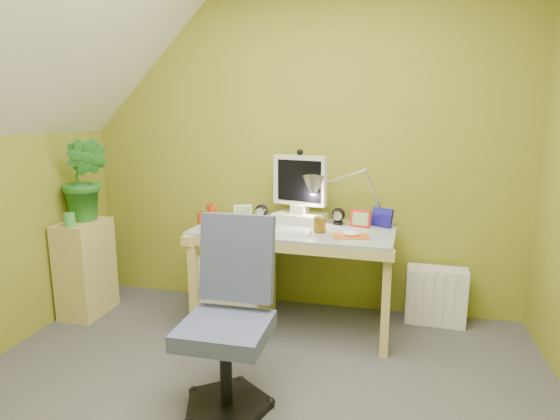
% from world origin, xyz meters
% --- Properties ---
extents(wall_back, '(3.20, 0.01, 2.40)m').
position_xyz_m(wall_back, '(0.00, 1.60, 1.20)').
color(wall_back, olive).
rests_on(wall_back, floor).
extents(desk, '(1.33, 0.72, 0.69)m').
position_xyz_m(desk, '(0.05, 1.20, 0.35)').
color(desk, tan).
rests_on(desk, floor).
extents(monitor, '(0.42, 0.30, 0.51)m').
position_xyz_m(monitor, '(0.05, 1.38, 0.95)').
color(monitor, silver).
rests_on(monitor, desk).
extents(speaker_left, '(0.11, 0.11, 0.11)m').
position_xyz_m(speaker_left, '(-0.22, 1.36, 0.75)').
color(speaker_left, black).
rests_on(speaker_left, desk).
extents(speaker_right, '(0.10, 0.10, 0.11)m').
position_xyz_m(speaker_right, '(0.32, 1.36, 0.75)').
color(speaker_right, black).
rests_on(speaker_right, desk).
extents(keyboard, '(0.42, 0.14, 0.02)m').
position_xyz_m(keyboard, '(-0.03, 1.06, 0.70)').
color(keyboard, white).
rests_on(keyboard, desk).
extents(mousepad, '(0.24, 0.19, 0.01)m').
position_xyz_m(mousepad, '(0.43, 1.06, 0.70)').
color(mousepad, '#B4561C').
rests_on(mousepad, desk).
extents(mouse, '(0.12, 0.09, 0.04)m').
position_xyz_m(mouse, '(0.43, 1.06, 0.71)').
color(mouse, white).
rests_on(mouse, mousepad).
extents(amber_tumbler, '(0.09, 0.09, 0.10)m').
position_xyz_m(amber_tumbler, '(0.23, 1.12, 0.74)').
color(amber_tumbler, '#976916').
rests_on(amber_tumbler, desk).
extents(candle_cluster, '(0.16, 0.14, 0.12)m').
position_xyz_m(candle_cluster, '(-0.55, 1.21, 0.75)').
color(candle_cluster, '#B0360F').
rests_on(candle_cluster, desk).
extents(photo_frame_red, '(0.13, 0.05, 0.11)m').
position_xyz_m(photo_frame_red, '(0.47, 1.32, 0.75)').
color(photo_frame_red, red).
rests_on(photo_frame_red, desk).
extents(photo_frame_blue, '(0.14, 0.09, 0.13)m').
position_xyz_m(photo_frame_blue, '(0.61, 1.36, 0.76)').
color(photo_frame_blue, navy).
rests_on(photo_frame_blue, desk).
extents(photo_frame_green, '(0.13, 0.06, 0.11)m').
position_xyz_m(photo_frame_green, '(-0.35, 1.34, 0.75)').
color(photo_frame_green, '#B4CC8C').
rests_on(photo_frame_green, desk).
extents(desk_lamp, '(0.54, 0.28, 0.55)m').
position_xyz_m(desk_lamp, '(0.50, 1.38, 0.97)').
color(desk_lamp, '#B7B7BC').
rests_on(desk_lamp, desk).
extents(side_ledge, '(0.25, 0.39, 0.69)m').
position_xyz_m(side_ledge, '(-1.45, 1.06, 0.34)').
color(side_ledge, tan).
rests_on(side_ledge, floor).
extents(potted_plant, '(0.34, 0.29, 0.59)m').
position_xyz_m(potted_plant, '(-1.43, 1.11, 0.98)').
color(potted_plant, '#2B7B29').
rests_on(potted_plant, side_ledge).
extents(green_cup, '(0.08, 0.08, 0.09)m').
position_xyz_m(green_cup, '(-1.43, 0.91, 0.73)').
color(green_cup, green).
rests_on(green_cup, side_ledge).
extents(task_chair, '(0.47, 0.47, 0.85)m').
position_xyz_m(task_chair, '(-0.09, 0.21, 0.42)').
color(task_chair, '#464F73').
rests_on(task_chair, floor).
extents(radiator, '(0.41, 0.18, 0.40)m').
position_xyz_m(radiator, '(1.00, 1.46, 0.20)').
color(radiator, silver).
rests_on(radiator, floor).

